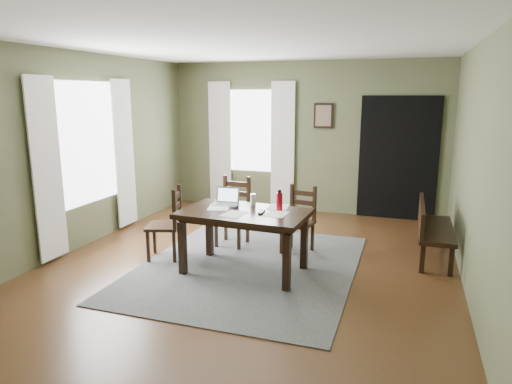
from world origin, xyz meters
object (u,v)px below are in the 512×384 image
(laptop, at_px, (226,200))
(chair_back_left, at_px, (233,212))
(chair_end, at_px, (167,224))
(water_bottle, at_px, (279,201))
(bench, at_px, (431,226))
(dining_table, at_px, (244,219))
(chair_back_right, at_px, (299,220))

(laptop, bearing_deg, chair_back_left, 102.35)
(chair_end, bearing_deg, chair_back_left, 126.40)
(chair_back_left, relative_size, laptop, 3.13)
(laptop, height_order, water_bottle, water_bottle)
(laptop, distance_m, water_bottle, 0.73)
(bench, distance_m, water_bottle, 2.09)
(bench, bearing_deg, dining_table, 119.72)
(chair_back_right, height_order, bench, chair_back_right)
(chair_back_right, relative_size, water_bottle, 3.55)
(water_bottle, bearing_deg, dining_table, -156.15)
(water_bottle, bearing_deg, laptop, 172.66)
(chair_back_right, bearing_deg, bench, 20.30)
(chair_back_right, xyz_separation_m, bench, (1.69, 0.31, 0.00))
(chair_end, height_order, water_bottle, water_bottle)
(chair_end, distance_m, water_bottle, 1.55)
(chair_back_right, relative_size, laptop, 2.91)
(dining_table, distance_m, chair_back_left, 1.08)
(chair_end, bearing_deg, water_bottle, 74.97)
(bench, relative_size, water_bottle, 5.22)
(chair_back_left, height_order, water_bottle, water_bottle)
(chair_back_left, distance_m, laptop, 0.77)
(bench, bearing_deg, water_bottle, 120.93)
(dining_table, bearing_deg, laptop, 144.63)
(bench, xyz_separation_m, laptop, (-2.48, -0.96, 0.37))
(water_bottle, bearing_deg, chair_back_left, 139.58)
(chair_back_left, xyz_separation_m, water_bottle, (0.89, -0.76, 0.40))
(laptop, xyz_separation_m, water_bottle, (0.72, -0.09, 0.06))
(laptop, relative_size, water_bottle, 1.22)
(laptop, bearing_deg, bench, 19.16)
(chair_end, relative_size, laptop, 3.07)
(chair_end, bearing_deg, bench, 91.68)
(dining_table, height_order, laptop, laptop)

